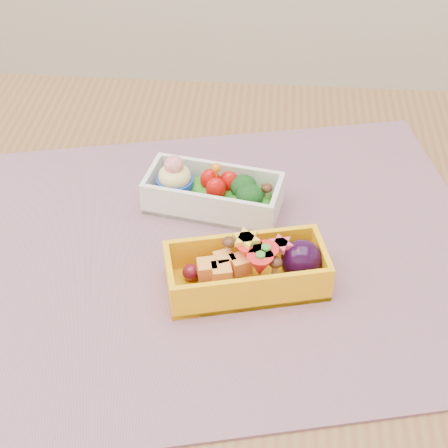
# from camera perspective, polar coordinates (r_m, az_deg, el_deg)

# --- Properties ---
(table) EXTENTS (1.20, 0.80, 0.75)m
(table) POSITION_cam_1_polar(r_m,az_deg,el_deg) (0.77, 1.93, -10.00)
(table) COLOR brown
(table) RESTS_ON ground
(placemat) EXTENTS (0.65, 0.55, 0.00)m
(placemat) POSITION_cam_1_polar(r_m,az_deg,el_deg) (0.73, -0.62, -2.52)
(placemat) COLOR #92646B
(placemat) RESTS_ON table
(bento_white) EXTENTS (0.16, 0.09, 0.06)m
(bento_white) POSITION_cam_1_polar(r_m,az_deg,el_deg) (0.77, -0.95, 2.61)
(bento_white) COLOR silver
(bento_white) RESTS_ON placemat
(bento_yellow) EXTENTS (0.17, 0.10, 0.05)m
(bento_yellow) POSITION_cam_1_polar(r_m,az_deg,el_deg) (0.68, 2.16, -3.73)
(bento_yellow) COLOR #FFB20D
(bento_yellow) RESTS_ON placemat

